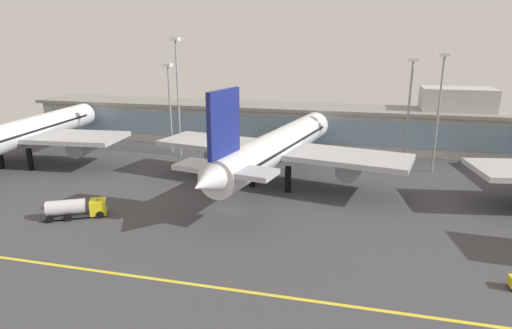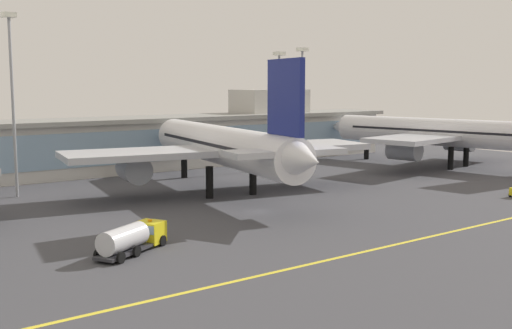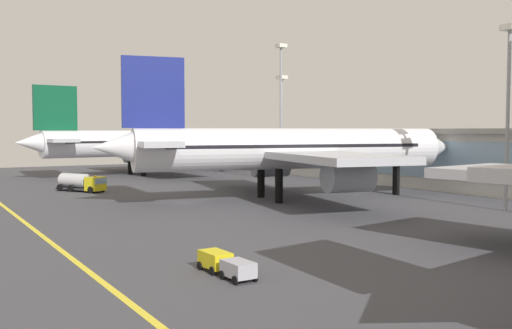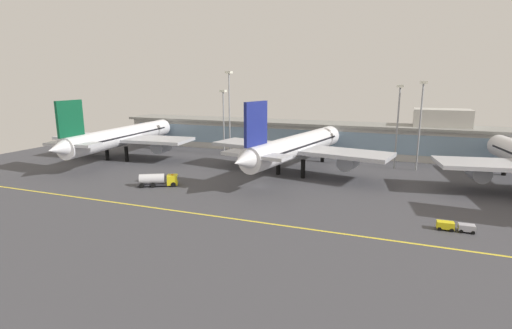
{
  "view_description": "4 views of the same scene",
  "coord_description": "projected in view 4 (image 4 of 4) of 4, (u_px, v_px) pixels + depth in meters",
  "views": [
    {
      "loc": [
        19.52,
        -61.64,
        25.97
      ],
      "look_at": [
        0.77,
        13.17,
        3.97
      ],
      "focal_mm": 30.53,
      "sensor_mm": 36.0,
      "label": 1
    },
    {
      "loc": [
        -48.25,
        -63.65,
        16.33
      ],
      "look_at": [
        1.6,
        2.6,
        5.84
      ],
      "focal_mm": 43.87,
      "sensor_mm": 36.0,
      "label": 2
    },
    {
      "loc": [
        73.56,
        -32.73,
        9.88
      ],
      "look_at": [
        -1.19,
        12.2,
        4.82
      ],
      "focal_mm": 40.95,
      "sensor_mm": 36.0,
      "label": 3
    },
    {
      "loc": [
        29.83,
        -80.43,
        23.73
      ],
      "look_at": [
        -2.75,
        4.11,
        4.03
      ],
      "focal_mm": 27.03,
      "sensor_mm": 36.0,
      "label": 4
    }
  ],
  "objects": [
    {
      "name": "ground_plane",
      "position": [
        261.0,
        186.0,
        88.86
      ],
      "size": [
        188.51,
        188.51,
        0.0
      ],
      "primitive_type": "plane",
      "color": "#424247"
    },
    {
      "name": "taxiway_centreline_stripe",
      "position": [
        218.0,
        217.0,
        68.8
      ],
      "size": [
        150.81,
        0.5,
        0.01
      ],
      "primitive_type": "cube",
      "color": "yellow",
      "rests_on": "ground"
    },
    {
      "name": "terminal_building",
      "position": [
        315.0,
        136.0,
        129.83
      ],
      "size": [
        137.65,
        14.0,
        15.42
      ],
      "color": "beige",
      "rests_on": "ground"
    },
    {
      "name": "airliner_near_left",
      "position": [
        122.0,
        137.0,
        118.34
      ],
      "size": [
        43.82,
        58.39,
        19.01
      ],
      "rotation": [
        0.0,
        0.0,
        1.66
      ],
      "color": "black",
      "rests_on": "ground"
    },
    {
      "name": "airliner_near_right",
      "position": [
        296.0,
        147.0,
        99.17
      ],
      "size": [
        48.52,
        55.26,
        19.57
      ],
      "rotation": [
        0.0,
        0.0,
        1.38
      ],
      "color": "black",
      "rests_on": "ground"
    },
    {
      "name": "fuel_tanker_truck",
      "position": [
        159.0,
        180.0,
        88.57
      ],
      "size": [
        9.09,
        6.49,
        2.9
      ],
      "rotation": [
        0.0,
        0.0,
        0.5
      ],
      "color": "black",
      "rests_on": "ground"
    },
    {
      "name": "baggage_tug_near",
      "position": [
        455.0,
        226.0,
        62.08
      ],
      "size": [
        5.65,
        1.89,
        1.4
      ],
      "rotation": [
        0.0,
        0.0,
        3.18
      ],
      "color": "black",
      "rests_on": "ground"
    },
    {
      "name": "apron_light_mast_west",
      "position": [
        398.0,
        114.0,
        103.59
      ],
      "size": [
        1.8,
        1.8,
        22.74
      ],
      "color": "gray",
      "rests_on": "ground"
    },
    {
      "name": "apron_light_mast_centre",
      "position": [
        223.0,
        112.0,
        124.38
      ],
      "size": [
        1.8,
        1.8,
        20.96
      ],
      "color": "gray",
      "rests_on": "ground"
    },
    {
      "name": "apron_light_mast_east",
      "position": [
        421.0,
        113.0,
        101.23
      ],
      "size": [
        1.8,
        1.8,
        23.7
      ],
      "color": "gray",
      "rests_on": "ground"
    },
    {
      "name": "apron_light_mast_far_east",
      "position": [
        229.0,
        102.0,
        120.42
      ],
      "size": [
        1.8,
        1.8,
        26.67
      ],
      "color": "gray",
      "rests_on": "ground"
    }
  ]
}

